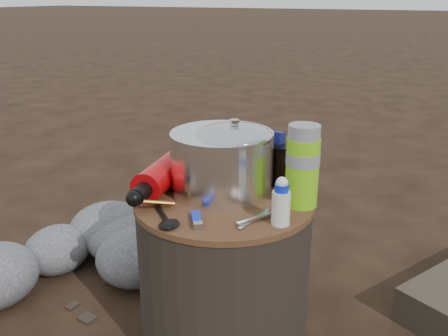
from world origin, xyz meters
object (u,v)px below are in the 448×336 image
at_px(stump, 224,270).
at_px(travel_mug, 284,165).
at_px(camping_pot, 234,160).
at_px(fuel_bottle, 165,173).
at_px(thermos, 302,166).

bearing_deg(stump, travel_mug, 59.89).
bearing_deg(stump, camping_pot, 77.57).
relative_size(camping_pot, fuel_bottle, 0.56).
bearing_deg(travel_mug, camping_pot, -124.72).
height_order(fuel_bottle, travel_mug, travel_mug).
xyz_separation_m(camping_pot, thermos, (0.17, 0.01, 0.01)).
distance_m(stump, travel_mug, 0.31).
xyz_separation_m(stump, travel_mug, (0.09, 0.16, 0.25)).
relative_size(stump, travel_mug, 4.13).
xyz_separation_m(stump, thermos, (0.18, 0.05, 0.30)).
bearing_deg(stump, fuel_bottle, 178.69).
bearing_deg(fuel_bottle, travel_mug, 20.06).
distance_m(stump, thermos, 0.35).
relative_size(camping_pot, thermos, 0.94).
distance_m(camping_pot, fuel_bottle, 0.19).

